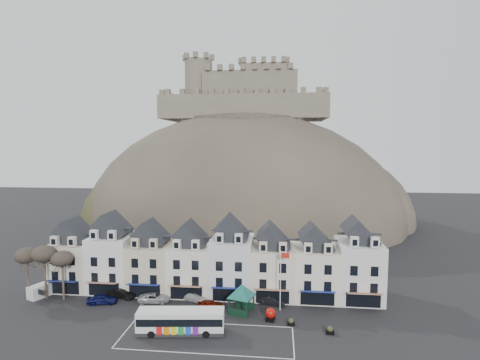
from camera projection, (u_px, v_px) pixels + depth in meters
The scene contains 21 objects.
ground at pixel (189, 342), 46.92m from camera, with size 300.00×300.00×0.00m, color black.
coach_bay_markings at pixel (207, 337), 47.95m from camera, with size 22.00×7.50×0.01m, color silver.
townhouse_terrace at pixel (213, 261), 62.18m from camera, with size 54.40×9.35×11.80m.
castle_hill at pixel (247, 223), 115.01m from camera, with size 100.00×76.00×68.00m.
castle at pixel (247, 94), 118.00m from camera, with size 50.20×22.20×22.00m.
tree_left_far at pixel (26, 256), 59.64m from camera, with size 3.61×3.61×8.24m.
tree_left_mid at pixel (44, 254), 59.30m from camera, with size 3.78×3.78×8.64m.
tree_left_near at pixel (62, 259), 59.05m from camera, with size 3.43×3.43×7.84m.
bus at pixel (181, 320), 48.85m from camera, with size 11.52×3.82×3.19m.
bus_shelter at pixel (241, 291), 54.62m from camera, with size 6.47×6.47×4.29m.
red_buoy at pixel (270, 314), 52.43m from camera, with size 1.47×1.47×1.82m.
flagpole at pixel (281, 277), 55.10m from camera, with size 1.32×0.16×9.12m.
white_van at pixel (43, 290), 60.88m from camera, with size 3.42×4.77×2.00m.
planter_west at pixel (291, 322), 51.06m from camera, with size 1.04×0.72×1.03m.
planter_east at pixel (330, 330), 48.73m from camera, with size 1.10×0.75×1.07m.
car_navy at pixel (102, 299), 57.92m from camera, with size 1.80×4.48×1.53m, color #0D1145.
car_black at pixel (122, 293), 60.18m from camera, with size 1.65×4.73×1.56m, color black.
car_silver at pixel (154, 298), 58.54m from camera, with size 2.26×4.82×1.36m, color silver.
car_white at pixel (195, 297), 58.95m from camera, with size 1.74×4.27×1.24m, color silver.
car_maroon at pixel (210, 304), 56.40m from camera, with size 1.49×3.70×1.26m, color #601105.
car_charcoal at pixel (271, 300), 57.69m from camera, with size 1.50×4.31×1.42m, color black.
Camera 1 is at (11.01, -43.75, 24.90)m, focal length 28.00 mm.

